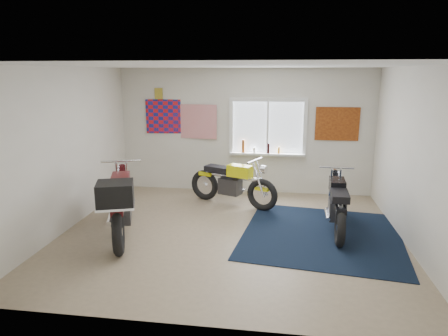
# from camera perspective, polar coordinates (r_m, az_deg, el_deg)

# --- Properties ---
(ground) EXTENTS (5.50, 5.50, 0.00)m
(ground) POSITION_cam_1_polar(r_m,az_deg,el_deg) (6.69, 0.86, -9.37)
(ground) COLOR #9E896B
(ground) RESTS_ON ground
(room_shell) EXTENTS (5.50, 5.50, 5.50)m
(room_shell) POSITION_cam_1_polar(r_m,az_deg,el_deg) (6.24, 0.91, 4.66)
(room_shell) COLOR white
(room_shell) RESTS_ON ground
(navy_rug) EXTENTS (2.81, 2.90, 0.01)m
(navy_rug) POSITION_cam_1_polar(r_m,az_deg,el_deg) (6.82, 13.75, -9.25)
(navy_rug) COLOR black
(navy_rug) RESTS_ON ground
(window_assembly) EXTENTS (1.66, 0.17, 1.26)m
(window_assembly) POSITION_cam_1_polar(r_m,az_deg,el_deg) (8.68, 6.24, 5.25)
(window_assembly) COLOR white
(window_assembly) RESTS_ON room_shell
(oil_bottles) EXTENTS (0.83, 0.07, 0.28)m
(oil_bottles) POSITION_cam_1_polar(r_m,az_deg,el_deg) (8.68, 4.62, 2.89)
(oil_bottles) COLOR brown
(oil_bottles) RESTS_ON window_assembly
(flag_display) EXTENTS (1.60, 0.10, 1.17)m
(flag_display) POSITION_cam_1_polar(r_m,az_deg,el_deg) (9.01, -9.32, 10.45)
(flag_display) COLOR red
(flag_display) RESTS_ON room_shell
(triumph_poster) EXTENTS (0.90, 0.03, 0.70)m
(triumph_poster) POSITION_cam_1_polar(r_m,az_deg,el_deg) (8.74, 15.87, 6.08)
(triumph_poster) COLOR #A54C14
(triumph_poster) RESTS_ON room_shell
(yellow_triumph) EXTENTS (1.86, 0.91, 0.99)m
(yellow_triumph) POSITION_cam_1_polar(r_m,az_deg,el_deg) (7.97, 1.14, -2.27)
(yellow_triumph) COLOR black
(yellow_triumph) RESTS_ON ground
(black_chrome_bike) EXTENTS (0.59, 1.93, 0.99)m
(black_chrome_bike) POSITION_cam_1_polar(r_m,az_deg,el_deg) (6.96, 15.82, -5.17)
(black_chrome_bike) COLOR black
(black_chrome_bike) RESTS_ON navy_rug
(maroon_tourer) EXTENTS (1.09, 2.21, 1.14)m
(maroon_tourer) POSITION_cam_1_polar(r_m,az_deg,el_deg) (6.50, -14.65, -4.93)
(maroon_tourer) COLOR black
(maroon_tourer) RESTS_ON ground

